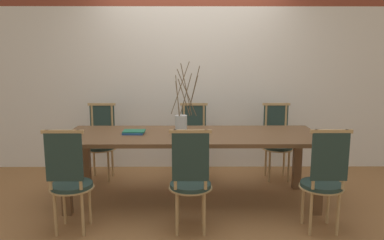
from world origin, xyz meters
TOP-DOWN VIEW (x-y plane):
  - ground_plane at (0.00, 0.00)m, footprint 16.00×16.00m
  - wall_rear at (0.00, 1.26)m, footprint 12.00×0.06m
  - dining_table at (0.00, 0.00)m, footprint 2.70×0.94m
  - chair_near_leftend at (-1.08, -0.75)m, footprint 0.39×0.39m
  - chair_near_left at (-0.02, -0.75)m, footprint 0.39×0.39m
  - chair_near_center at (1.15, -0.75)m, footprint 0.39×0.39m
  - chair_far_leftend at (-1.15, 0.75)m, footprint 0.39×0.39m
  - chair_far_left at (0.03, 0.75)m, footprint 0.39×0.39m
  - chair_far_center at (1.09, 0.75)m, footprint 0.39×0.39m
  - vase_centerpiece at (-0.11, -0.04)m, footprint 0.31×0.36m
  - book_stack at (-0.62, 0.02)m, footprint 0.23×0.18m

SIDE VIEW (x-z plane):
  - ground_plane at x=0.00m, z-range 0.00..0.00m
  - chair_near_leftend at x=-1.08m, z-range 0.02..0.98m
  - chair_near_left at x=-0.02m, z-range 0.02..0.98m
  - chair_near_center at x=1.15m, z-range 0.02..0.98m
  - chair_far_leftend at x=-1.15m, z-range 0.02..0.98m
  - chair_far_left at x=0.03m, z-range 0.02..0.98m
  - chair_far_center at x=1.09m, z-range 0.02..0.98m
  - dining_table at x=0.00m, z-range 0.28..1.03m
  - book_stack at x=-0.62m, z-range 0.74..0.78m
  - vase_centerpiece at x=-0.11m, z-range 0.49..1.25m
  - wall_rear at x=0.00m, z-range 0.00..3.20m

